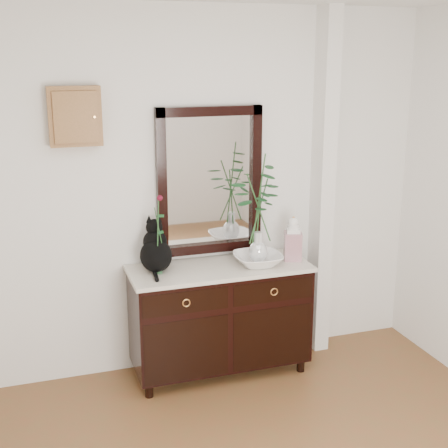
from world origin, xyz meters
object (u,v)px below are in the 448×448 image
object	(u,v)px
sideboard	(220,314)
ginger_jar	(293,238)
cat	(156,246)
lotus_bowl	(258,260)

from	to	relation	value
sideboard	ginger_jar	size ratio (longest dim) A/B	3.90
cat	lotus_bowl	distance (m)	0.76
lotus_bowl	ginger_jar	world-z (taller)	ginger_jar
sideboard	lotus_bowl	distance (m)	0.51
ginger_jar	sideboard	bearing A→B (deg)	177.70
cat	ginger_jar	distance (m)	1.03
cat	ginger_jar	xyz separation A→B (m)	(1.03, -0.09, -0.02)
lotus_bowl	ginger_jar	size ratio (longest dim) A/B	1.04
sideboard	lotus_bowl	world-z (taller)	lotus_bowl
sideboard	lotus_bowl	bearing A→B (deg)	-11.80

